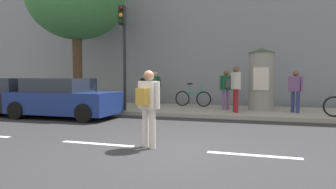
{
  "coord_description": "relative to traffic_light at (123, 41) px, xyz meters",
  "views": [
    {
      "loc": [
        1.88,
        -6.07,
        1.52
      ],
      "look_at": [
        -0.65,
        2.0,
        1.04
      ],
      "focal_mm": 32.59,
      "sensor_mm": 36.0,
      "label": 1
    }
  ],
  "objects": [
    {
      "name": "pedestrian_with_backpack",
      "position": [
        4.43,
        0.7,
        -1.77
      ],
      "size": [
        0.4,
        0.61,
        1.8
      ],
      "color": "maroon",
      "rests_on": "sidewalk_curb"
    },
    {
      "name": "pedestrian_tallest",
      "position": [
        6.63,
        1.34,
        -1.89
      ],
      "size": [
        0.51,
        0.47,
        1.62
      ],
      "color": "navy",
      "rests_on": "sidewalk_curb"
    },
    {
      "name": "parked_car_red",
      "position": [
        -4.53,
        -1.49,
        -2.28
      ],
      "size": [
        4.06,
        2.02,
        1.48
      ],
      "color": "black",
      "rests_on": "ground_plane"
    },
    {
      "name": "poster_column",
      "position": [
        5.35,
        1.94,
        -1.53
      ],
      "size": [
        1.11,
        1.11,
        2.58
      ],
      "color": "gray",
      "rests_on": "sidewalk_curb"
    },
    {
      "name": "traffic_light",
      "position": [
        0.0,
        0.0,
        0.0
      ],
      "size": [
        0.24,
        0.45,
        4.22
      ],
      "color": "black",
      "rests_on": "sidewalk_curb"
    },
    {
      "name": "pedestrian_in_dark_shirt",
      "position": [
        3.96,
        1.63,
        -1.84
      ],
      "size": [
        0.54,
        0.54,
        1.67
      ],
      "color": "#724C84",
      "rests_on": "sidewalk_curb"
    },
    {
      "name": "ground_plane",
      "position": [
        3.57,
        -5.24,
        -2.99
      ],
      "size": [
        80.0,
        80.0,
        0.0
      ],
      "primitive_type": "plane",
      "color": "#2B2B2D"
    },
    {
      "name": "parked_car_dark",
      "position": [
        -1.71,
        -1.65,
        -2.28
      ],
      "size": [
        4.07,
        1.94,
        1.48
      ],
      "color": "navy",
      "rests_on": "ground_plane"
    },
    {
      "name": "sidewalk_curb",
      "position": [
        3.57,
        1.76,
        -2.92
      ],
      "size": [
        36.0,
        4.0,
        0.15
      ],
      "primitive_type": "cube",
      "color": "#9E9B93",
      "rests_on": "ground_plane"
    },
    {
      "name": "building_backdrop",
      "position": [
        3.57,
        6.76,
        2.78
      ],
      "size": [
        36.0,
        5.0,
        11.55
      ],
      "primitive_type": "cube",
      "color": "gray",
      "rests_on": "ground_plane"
    },
    {
      "name": "pedestrian_in_light_jacket",
      "position": [
        3.1,
        -5.24,
        -2.0
      ],
      "size": [
        0.56,
        0.49,
        1.67
      ],
      "color": "silver",
      "rests_on": "ground_plane"
    },
    {
      "name": "pedestrian_with_bag",
      "position": [
        -0.34,
        3.19,
        -1.95
      ],
      "size": [
        0.55,
        0.46,
        1.53
      ],
      "color": "#B78C33",
      "rests_on": "sidewalk_curb"
    },
    {
      "name": "pedestrian_in_red_top",
      "position": [
        0.61,
        2.13,
        -1.87
      ],
      "size": [
        0.57,
        0.47,
        1.63
      ],
      "color": "silver",
      "rests_on": "sidewalk_curb"
    },
    {
      "name": "lane_markings",
      "position": [
        3.57,
        -5.24,
        -2.99
      ],
      "size": [
        25.8,
        0.16,
        0.01
      ],
      "color": "silver",
      "rests_on": "ground_plane"
    },
    {
      "name": "bicycle_leaning",
      "position": [
        2.3,
        2.64,
        -2.45
      ],
      "size": [
        1.77,
        0.25,
        1.09
      ],
      "color": "black",
      "rests_on": "sidewalk_curb"
    }
  ]
}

